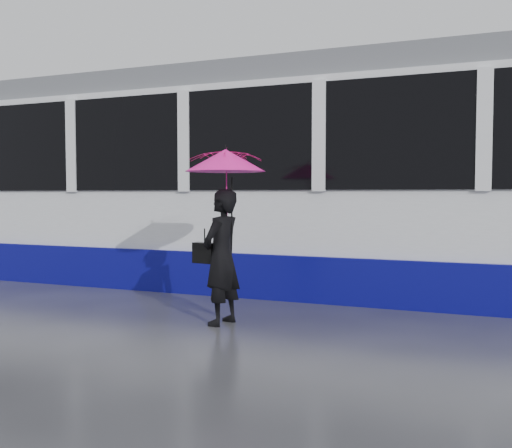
% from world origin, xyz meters
% --- Properties ---
extents(ground, '(90.00, 90.00, 0.00)m').
position_xyz_m(ground, '(0.00, 0.00, 0.00)').
color(ground, '#27282C').
rests_on(ground, ground).
extents(rails, '(34.00, 1.51, 0.02)m').
position_xyz_m(rails, '(0.00, 2.50, 0.01)').
color(rails, '#3F3D38').
rests_on(rails, ground).
extents(woman, '(0.44, 0.60, 1.50)m').
position_xyz_m(woman, '(0.16, -0.30, 0.75)').
color(woman, black).
rests_on(woman, ground).
extents(umbrella, '(1.01, 1.01, 1.01)m').
position_xyz_m(umbrella, '(0.21, -0.30, 1.64)').
color(umbrella, '#E1136E').
rests_on(umbrella, ground).
extents(handbag, '(0.28, 0.16, 0.41)m').
position_xyz_m(handbag, '(-0.06, -0.28, 0.79)').
color(handbag, black).
rests_on(handbag, ground).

